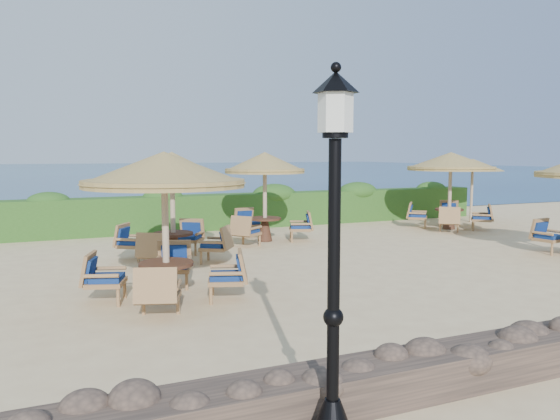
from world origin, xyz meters
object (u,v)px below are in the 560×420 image
at_px(cafe_set_0, 165,199).
at_px(cafe_set_4, 450,175).
at_px(extra_parasol, 473,165).
at_px(cafe_set_3, 265,181).
at_px(lamp_post, 334,278).
at_px(cafe_set_2, 172,194).

xyz_separation_m(cafe_set_0, cafe_set_4, (10.88, 5.38, 0.03)).
xyz_separation_m(extra_parasol, cafe_set_0, (-12.96, -6.59, -0.33)).
bearing_deg(cafe_set_4, cafe_set_3, 179.12).
bearing_deg(lamp_post, cafe_set_2, 86.60).
height_order(cafe_set_2, cafe_set_3, same).
height_order(extra_parasol, cafe_set_2, cafe_set_2).
height_order(cafe_set_2, cafe_set_4, same).
distance_m(extra_parasol, cafe_set_4, 2.42).
relative_size(extra_parasol, cafe_set_4, 0.81).
distance_m(extra_parasol, cafe_set_3, 8.97).
bearing_deg(cafe_set_4, lamp_post, -134.26).
height_order(lamp_post, cafe_set_2, lamp_post).
height_order(lamp_post, cafe_set_0, lamp_post).
bearing_deg(cafe_set_2, extra_parasol, 14.18).
distance_m(cafe_set_3, cafe_set_4, 6.82).
distance_m(cafe_set_0, cafe_set_3, 6.83).
relative_size(lamp_post, cafe_set_2, 1.22).
relative_size(cafe_set_3, cafe_set_4, 0.92).
bearing_deg(cafe_set_2, cafe_set_4, 10.45).
distance_m(extra_parasol, cafe_set_0, 14.54).
bearing_deg(cafe_set_3, cafe_set_0, -126.56).
bearing_deg(lamp_post, extra_parasol, 43.60).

